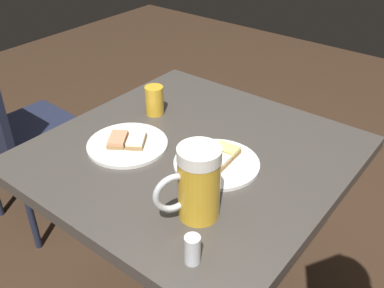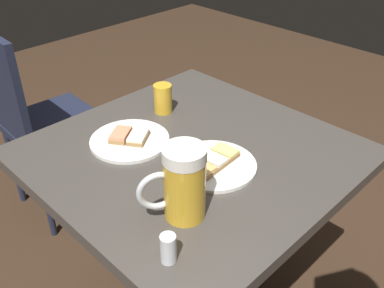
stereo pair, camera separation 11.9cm
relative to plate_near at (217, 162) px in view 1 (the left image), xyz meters
The scene contains 7 objects.
cafe_table 0.18m from the plate_near, ahead, with size 0.80×0.80×0.74m.
plate_near is the anchor object (origin of this frame).
plate_far 0.26m from the plate_near, 17.67° to the left, with size 0.23×0.23×0.03m.
beer_mug 0.21m from the plate_near, 112.50° to the left, with size 0.10×0.15×0.18m.
beer_glass_small 0.34m from the plate_near, 18.88° to the right, with size 0.06×0.06×0.09m, color gold.
salt_shaker 0.34m from the plate_near, 117.17° to the left, with size 0.03×0.03×0.07m, color silver.
cafe_chair 1.02m from the plate_near, ahead, with size 0.40×0.40×0.89m.
Camera 1 is at (-0.62, 0.79, 1.41)m, focal length 40.59 mm.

